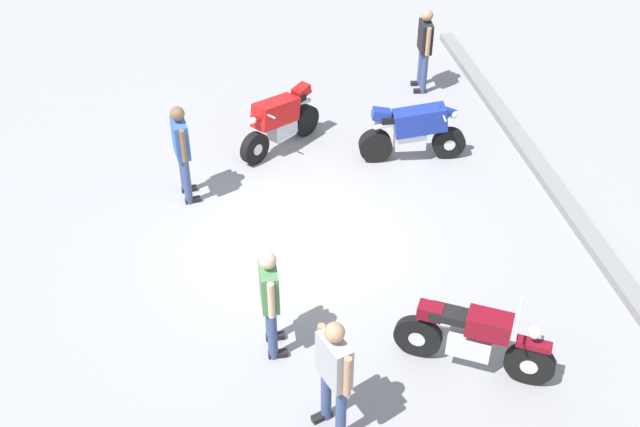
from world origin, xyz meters
The scene contains 9 objects.
ground_plane centered at (0.00, 0.00, 0.00)m, with size 40.00×40.00×0.00m, color gray.
curb_edge centered at (0.00, 4.60, 0.07)m, with size 14.00×0.30×0.15m, color gray.
motorcycle_maroon_cruiser centered at (3.00, 1.87, 0.52)m, with size 1.11×1.89×1.09m.
motorcycle_blue_sportbike centered at (-2.03, 2.43, 0.59)m, with size 0.70×1.96×1.14m.
motorcycle_red_sportbike centered at (-2.80, 0.08, 0.59)m, with size 1.39×1.62×1.14m.
person_in_blue_shirt centered at (-1.48, -1.68, 1.01)m, with size 0.67×0.37×1.75m.
person_in_black_shirt centered at (-4.65, 3.33, 1.02)m, with size 0.68×0.34×1.76m.
person_in_gray_shirt centered at (3.66, -0.07, 1.00)m, with size 0.66×0.44×1.74m.
person_in_green_shirt centered at (2.25, -0.65, 0.94)m, with size 0.64×0.31×1.66m.
Camera 1 is at (9.46, -1.20, 7.69)m, focal length 43.07 mm.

